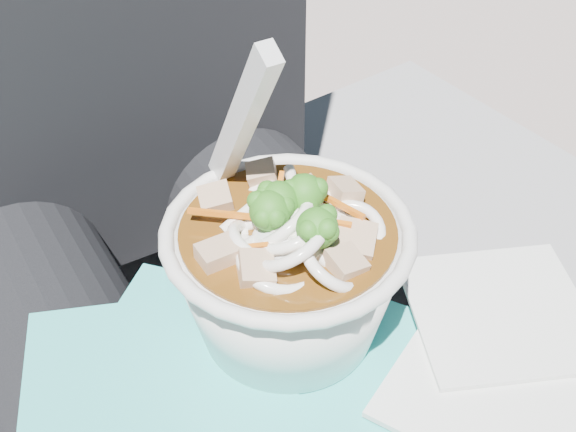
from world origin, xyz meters
TOP-DOWN VIEW (x-y plane):
  - lap at (0.00, 0.00)m, footprint 0.34×0.48m
  - person_body at (0.00, 0.09)m, footprint 0.34×0.94m
  - plastic_bag at (-0.01, -0.04)m, footprint 0.29×0.37m
  - napkins at (0.12, -0.08)m, footprint 0.19×0.20m
  - udon_bowl at (0.02, 0.00)m, footprint 0.15×0.15m

SIDE VIEW (x-z plane):
  - lap at x=0.00m, z-range 0.46..0.60m
  - person_body at x=0.00m, z-range 0.05..1.05m
  - plastic_bag at x=-0.01m, z-range 0.60..0.61m
  - napkins at x=0.12m, z-range 0.61..0.62m
  - udon_bowl at x=0.02m, z-range 0.57..0.76m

